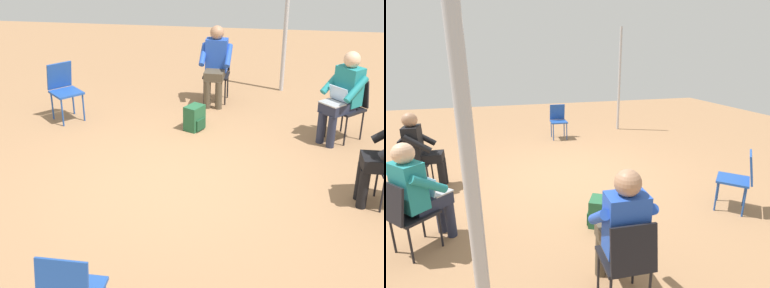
# 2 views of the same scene
# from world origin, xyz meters

# --- Properties ---
(ground_plane) EXTENTS (16.15, 16.15, 0.00)m
(ground_plane) POSITION_xyz_m (0.00, 0.00, 0.00)
(ground_plane) COLOR #99704C
(chair_northeast) EXTENTS (0.58, 0.58, 0.85)m
(chair_northeast) POSITION_xyz_m (1.69, 1.95, 0.50)
(chair_northeast) COLOR #1E4799
(chair_northeast) RESTS_ON ground
(chair_south) EXTENTS (0.40, 0.44, 0.85)m
(chair_south) POSITION_xyz_m (-0.22, -2.52, 0.50)
(chair_south) COLOR black
(chair_south) RESTS_ON ground
(chair_southeast) EXTENTS (0.58, 0.59, 0.85)m
(chair_southeast) POSITION_xyz_m (1.56, -2.16, 0.50)
(chair_southeast) COLOR black
(chair_southeast) RESTS_ON ground
(chair_west) EXTENTS (0.45, 0.41, 0.85)m
(chair_west) POSITION_xyz_m (-2.62, 0.33, 0.50)
(chair_west) COLOR #1E4799
(chair_west) RESTS_ON ground
(chair_east) EXTENTS (0.45, 0.42, 0.85)m
(chair_east) POSITION_xyz_m (2.85, -0.22, 0.50)
(chair_east) COLOR black
(chair_east) RESTS_ON ground
(person_with_laptop) EXTENTS (0.64, 0.64, 1.24)m
(person_with_laptop) POSITION_xyz_m (1.45, -2.03, 0.69)
(person_with_laptop) COLOR #23283D
(person_with_laptop) RESTS_ON ground
(person_in_blue) EXTENTS (0.53, 0.51, 1.24)m
(person_in_blue) POSITION_xyz_m (2.68, -0.21, 0.69)
(person_in_blue) COLOR #4C4233
(person_in_blue) RESTS_ON ground
(person_in_black) EXTENTS (0.49, 0.52, 1.24)m
(person_in_black) POSITION_xyz_m (-0.22, -2.35, 0.69)
(person_in_black) COLOR black
(person_in_black) RESTS_ON ground
(backpack_near_laptop_user) EXTENTS (0.34, 0.31, 0.36)m
(backpack_near_laptop_user) POSITION_xyz_m (1.55, -0.02, 0.16)
(backpack_near_laptop_user) COLOR #235B38
(backpack_near_laptop_user) RESTS_ON ground
(tent_pole_near) EXTENTS (0.07, 0.07, 2.69)m
(tent_pole_near) POSITION_xyz_m (3.43, -1.29, 1.34)
(tent_pole_near) COLOR #B2B2B7
(tent_pole_near) RESTS_ON ground
(tent_pole_far) EXTENTS (0.07, 0.07, 2.77)m
(tent_pole_far) POSITION_xyz_m (-3.07, 2.16, 1.39)
(tent_pole_far) COLOR #B2B2B7
(tent_pole_far) RESTS_ON ground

